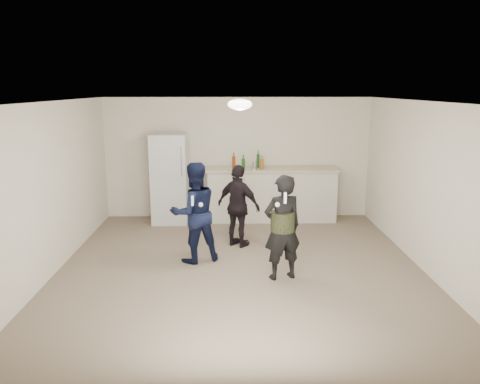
{
  "coord_description": "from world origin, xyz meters",
  "views": [
    {
      "loc": [
        -0.14,
        -6.68,
        2.69
      ],
      "look_at": [
        0.0,
        0.2,
        1.15
      ],
      "focal_mm": 35.0,
      "sensor_mm": 36.0,
      "label": 1
    }
  ],
  "objects_px": {
    "man": "(194,213)",
    "counter": "(271,195)",
    "shaker": "(255,165)",
    "woman": "(282,227)",
    "spectator": "(239,206)",
    "fridge": "(170,178)"
  },
  "relations": [
    {
      "from": "man",
      "to": "counter",
      "type": "bearing_deg",
      "value": -144.56
    },
    {
      "from": "shaker",
      "to": "woman",
      "type": "distance_m",
      "value": 2.96
    },
    {
      "from": "spectator",
      "to": "fridge",
      "type": "bearing_deg",
      "value": -13.88
    },
    {
      "from": "fridge",
      "to": "woman",
      "type": "distance_m",
      "value": 3.56
    },
    {
      "from": "woman",
      "to": "spectator",
      "type": "relative_size",
      "value": 1.07
    },
    {
      "from": "fridge",
      "to": "spectator",
      "type": "bearing_deg",
      "value": -48.82
    },
    {
      "from": "woman",
      "to": "shaker",
      "type": "bearing_deg",
      "value": -102.96
    },
    {
      "from": "man",
      "to": "woman",
      "type": "bearing_deg",
      "value": 127.63
    },
    {
      "from": "woman",
      "to": "man",
      "type": "bearing_deg",
      "value": -46.79
    },
    {
      "from": "shaker",
      "to": "spectator",
      "type": "xyz_separation_m",
      "value": [
        -0.35,
        -1.51,
        -0.46
      ]
    },
    {
      "from": "counter",
      "to": "spectator",
      "type": "distance_m",
      "value": 1.78
    },
    {
      "from": "woman",
      "to": "spectator",
      "type": "xyz_separation_m",
      "value": [
        -0.6,
        1.41,
        -0.05
      ]
    },
    {
      "from": "man",
      "to": "fridge",
      "type": "bearing_deg",
      "value": -97.01
    },
    {
      "from": "fridge",
      "to": "shaker",
      "type": "bearing_deg",
      "value": -1.55
    },
    {
      "from": "counter",
      "to": "woman",
      "type": "relative_size",
      "value": 1.71
    },
    {
      "from": "man",
      "to": "spectator",
      "type": "relative_size",
      "value": 1.11
    },
    {
      "from": "counter",
      "to": "spectator",
      "type": "height_order",
      "value": "spectator"
    },
    {
      "from": "man",
      "to": "spectator",
      "type": "height_order",
      "value": "man"
    },
    {
      "from": "counter",
      "to": "shaker",
      "type": "height_order",
      "value": "shaker"
    },
    {
      "from": "counter",
      "to": "woman",
      "type": "height_order",
      "value": "woman"
    },
    {
      "from": "counter",
      "to": "spectator",
      "type": "bearing_deg",
      "value": -113.46
    },
    {
      "from": "fridge",
      "to": "man",
      "type": "bearing_deg",
      "value": -73.67
    }
  ]
}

